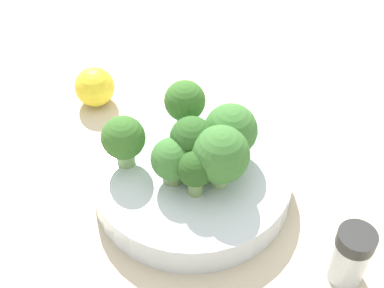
# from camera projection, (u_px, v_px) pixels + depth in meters

# --- Properties ---
(ground_plane) EXTENTS (3.00, 3.00, 0.00)m
(ground_plane) POSITION_uv_depth(u_px,v_px,m) (192.00, 190.00, 0.52)
(ground_plane) COLOR beige
(bowl) EXTENTS (0.19, 0.19, 0.03)m
(bowl) POSITION_uv_depth(u_px,v_px,m) (192.00, 179.00, 0.51)
(bowl) COLOR silver
(bowl) RESTS_ON ground_plane
(broccoli_floret_0) EXTENTS (0.05, 0.05, 0.06)m
(broccoli_floret_0) POSITION_uv_depth(u_px,v_px,m) (220.00, 155.00, 0.46)
(broccoli_floret_0) COLOR #8EB770
(broccoli_floret_0) RESTS_ON bowl
(broccoli_floret_1) EXTENTS (0.05, 0.05, 0.06)m
(broccoli_floret_1) POSITION_uv_depth(u_px,v_px,m) (231.00, 131.00, 0.49)
(broccoli_floret_1) COLOR #84AD66
(broccoli_floret_1) RESTS_ON bowl
(broccoli_floret_2) EXTENTS (0.03, 0.03, 0.05)m
(broccoli_floret_2) POSITION_uv_depth(u_px,v_px,m) (195.00, 171.00, 0.46)
(broccoli_floret_2) COLOR #7A9E5B
(broccoli_floret_2) RESTS_ON bowl
(broccoli_floret_3) EXTENTS (0.04, 0.04, 0.05)m
(broccoli_floret_3) POSITION_uv_depth(u_px,v_px,m) (185.00, 102.00, 0.52)
(broccoli_floret_3) COLOR #7A9E5B
(broccoli_floret_3) RESTS_ON bowl
(broccoli_floret_4) EXTENTS (0.04, 0.04, 0.06)m
(broccoli_floret_4) POSITION_uv_depth(u_px,v_px,m) (192.00, 140.00, 0.47)
(broccoli_floret_4) COLOR #7A9E5B
(broccoli_floret_4) RESTS_ON bowl
(broccoli_floret_5) EXTENTS (0.04, 0.04, 0.05)m
(broccoli_floret_5) POSITION_uv_depth(u_px,v_px,m) (172.00, 160.00, 0.47)
(broccoli_floret_5) COLOR #7A9E5B
(broccoli_floret_5) RESTS_ON bowl
(broccoli_floret_6) EXTENTS (0.04, 0.04, 0.05)m
(broccoli_floret_6) POSITION_uv_depth(u_px,v_px,m) (123.00, 139.00, 0.48)
(broccoli_floret_6) COLOR #8EB770
(broccoli_floret_6) RESTS_ON bowl
(pepper_shaker) EXTENTS (0.03, 0.03, 0.06)m
(pepper_shaker) POSITION_uv_depth(u_px,v_px,m) (351.00, 255.00, 0.43)
(pepper_shaker) COLOR silver
(pepper_shaker) RESTS_ON ground_plane
(lemon_wedge) EXTENTS (0.04, 0.04, 0.04)m
(lemon_wedge) POSITION_uv_depth(u_px,v_px,m) (95.00, 87.00, 0.60)
(lemon_wedge) COLOR yellow
(lemon_wedge) RESTS_ON ground_plane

